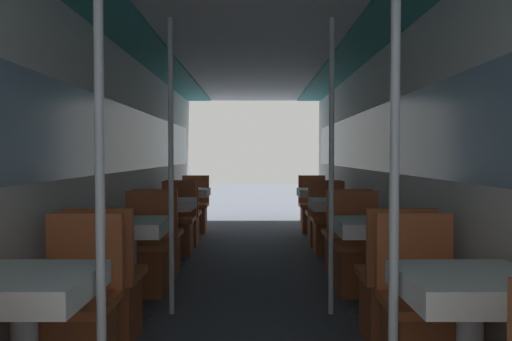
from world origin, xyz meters
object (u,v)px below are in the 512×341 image
Objects in this scene: support_pole_left_0 at (102,177)px; chair_left_far_1 at (148,261)px; chair_left_far_0 at (77,330)px; dining_table_left_1 at (131,236)px; chair_right_near_1 at (396,299)px; support_pole_right_0 at (397,177)px; dining_table_right_1 at (375,236)px; dining_table_left_2 at (171,211)px; dining_table_left_3 at (192,197)px; support_pole_left_1 at (173,167)px; support_pole_right_1 at (333,167)px; chair_right_far_1 at (360,261)px; dining_table_left_0 at (27,303)px; chair_right_far_3 at (315,214)px; chair_left_near_2 at (161,249)px; dining_table_right_0 at (473,303)px; chair_right_near_2 at (348,249)px; chair_left_near_1 at (110,299)px; dining_table_right_2 at (339,211)px; chair_left_far_2 at (179,231)px; chair_left_far_3 at (196,214)px; chair_left_near_3 at (186,225)px; dining_table_right_3 at (320,197)px; chair_right_far_0 at (426,331)px; chair_right_far_2 at (331,231)px.

support_pole_left_0 reaches higher than chair_left_far_1.
chair_left_far_0 is 1.23× the size of dining_table_left_1.
dining_table_left_1 is 2.01m from chair_right_near_1.
support_pole_right_0 reaches higher than dining_table_right_1.
dining_table_left_2 and dining_table_left_3 have the same top height.
support_pole_left_1 is 1.00× the size of support_pole_right_1.
chair_right_far_1 is (1.90, 0.58, -0.32)m from dining_table_left_1.
chair_left_far_1 reaches higher than dining_table_left_0.
support_pole_left_0 is at bearing 74.97° from chair_right_far_3.
chair_left_far_1 is 1.00× the size of chair_right_near_1.
chair_left_near_2 reaches higher than dining_table_right_0.
dining_table_left_1 is 0.81× the size of chair_right_near_2.
support_pole_left_1 is at bearing 180.00° from support_pole_right_1.
chair_right_near_2 is at bearing 42.77° from chair_left_near_1.
support_pole_left_0 and support_pole_left_1 have the same top height.
chair_right_near_2 is at bearing 31.77° from dining_table_left_1.
chair_left_near_1 and chair_left_far_1 have the same top height.
chair_right_near_1 is 2.36m from dining_table_right_2.
dining_table_left_3 is (0.00, 1.17, 0.32)m from chair_left_far_2.
dining_table_left_3 is at bearing 90.00° from chair_left_far_3.
support_pole_right_0 is at bearing -71.48° from chair_left_near_3.
chair_right_far_3 is (1.90, 0.58, -0.32)m from dining_table_left_3.
support_pole_right_0 is at bearing -90.00° from support_pole_right_1.
dining_table_right_3 is at bearing 84.67° from support_pole_right_1.
chair_left_near_1 is 0.40× the size of support_pole_left_1.
chair_left_far_1 is 1.00× the size of chair_left_far_2.
chair_right_far_0 is (1.90, 0.00, 0.00)m from chair_left_far_0.
support_pole_right_0 reaches higher than chair_right_far_1.
support_pole_right_1 is 2.53× the size of chair_right_far_2.
support_pole_left_1 is at bearing 60.53° from chair_left_near_1.
chair_left_far_0 is 1.23× the size of dining_table_right_3.
chair_left_far_3 reaches higher than dining_table_left_3.
support_pole_left_1 is (0.33, 0.58, 0.86)m from chair_left_near_1.
dining_table_left_2 is at bearing -90.00° from chair_left_far_1.
dining_table_left_0 is 6.15m from chair_right_far_3.
support_pole_right_1 is at bearing 180.00° from dining_table_right_1.
dining_table_left_1 is at bearing 131.81° from support_pole_right_0.
chair_left_near_3 is (0.00, 2.35, 0.00)m from chair_left_far_1.
chair_right_near_2 is at bearing 90.00° from chair_right_far_2.
support_pole_right_1 reaches higher than chair_left_far_2.
support_pole_right_1 is (1.57, -0.58, 0.86)m from chair_left_far_1.
support_pole_right_1 reaches higher than chair_right_near_1.
chair_left_far_2 is at bearing 123.06° from chair_right_near_1.
support_pole_left_1 reaches higher than chair_right_far_0.
chair_left_near_1 reaches higher than dining_table_right_3.
support_pole_left_0 reaches higher than dining_table_left_0.
chair_right_near_2 is at bearing 90.00° from dining_table_right_1.
dining_table_left_0 is at bearing -90.00° from chair_left_near_1.
chair_left_far_1 is 1.23× the size of dining_table_right_3.
support_pole_left_0 is at bearing 0.00° from dining_table_left_0.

